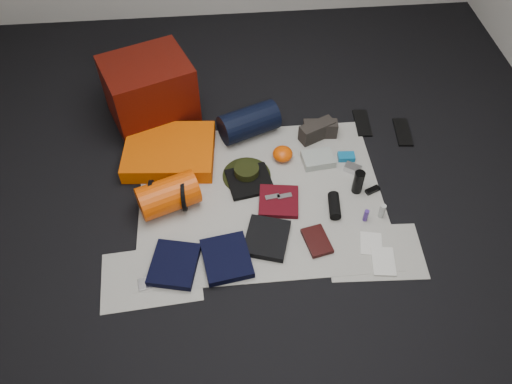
{
  "coord_description": "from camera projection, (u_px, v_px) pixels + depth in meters",
  "views": [
    {
      "loc": [
        -0.22,
        -2.08,
        2.58
      ],
      "look_at": [
        -0.04,
        -0.04,
        0.1
      ],
      "focal_mm": 35.0,
      "sensor_mm": 36.0,
      "label": 1
    }
  ],
  "objects": [
    {
      "name": "orange_stuff_sack",
      "position": [
        283.0,
        154.0,
        3.49
      ],
      "size": [
        0.14,
        0.14,
        0.09
      ],
      "primitive_type": "ellipsoid",
      "rotation": [
        0.0,
        0.0,
        0.01
      ],
      "color": "#CF4103",
      "rests_on": "newspaper_mat"
    },
    {
      "name": "key_cluster",
      "position": [
        145.0,
        284.0,
        2.88
      ],
      "size": [
        0.09,
        0.09,
        0.01
      ],
      "primitive_type": "cube",
      "rotation": [
        0.0,
        0.0,
        0.19
      ],
      "color": "silver",
      "rests_on": "newspaper_mat"
    },
    {
      "name": "newspaper_sheet_front_right",
      "position": [
        375.0,
        252.0,
        3.04
      ],
      "size": [
        0.6,
        0.43,
        0.0
      ],
      "primitive_type": "cube",
      "rotation": [
        0.0,
        0.0,
        -0.05
      ],
      "color": "beige",
      "rests_on": "floor"
    },
    {
      "name": "red_shirt",
      "position": [
        279.0,
        201.0,
        3.26
      ],
      "size": [
        0.29,
        0.29,
        0.03
      ],
      "primitive_type": "cube",
      "rotation": [
        0.0,
        0.0,
        -0.14
      ],
      "color": "#4A080F",
      "rests_on": "newspaper_mat"
    },
    {
      "name": "tape_roll",
      "position": [
        252.0,
        175.0,
        3.37
      ],
      "size": [
        0.05,
        0.05,
        0.04
      ],
      "primitive_type": "cylinder",
      "color": "white",
      "rests_on": "black_tshirt"
    },
    {
      "name": "flip_flop_left",
      "position": [
        362.0,
        123.0,
        3.76
      ],
      "size": [
        0.12,
        0.29,
        0.02
      ],
      "primitive_type": "cube",
      "rotation": [
        0.0,
        0.0,
        -0.06
      ],
      "color": "black",
      "rests_on": "floor"
    },
    {
      "name": "sack_strap_left",
      "position": [
        152.0,
        197.0,
        3.17
      ],
      "size": [
        0.02,
        0.22,
        0.22
      ],
      "primitive_type": "cylinder",
      "rotation": [
        0.0,
        1.57,
        0.0
      ],
      "color": "black",
      "rests_on": "newspaper_mat"
    },
    {
      "name": "cyan_case",
      "position": [
        346.0,
        157.0,
        3.51
      ],
      "size": [
        0.12,
        0.08,
        0.04
      ],
      "primitive_type": "cube",
      "rotation": [
        0.0,
        0.0,
        -0.07
      ],
      "color": "#0F6395",
      "rests_on": "newspaper_mat"
    },
    {
      "name": "compact_camera",
      "position": [
        353.0,
        169.0,
        3.44
      ],
      "size": [
        0.13,
        0.12,
        0.04
      ],
      "primitive_type": "cube",
      "rotation": [
        0.0,
        0.0,
        -0.58
      ],
      "color": "silver",
      "rests_on": "newspaper_mat"
    },
    {
      "name": "navy_duffel",
      "position": [
        249.0,
        122.0,
        3.6
      ],
      "size": [
        0.47,
        0.36,
        0.22
      ],
      "primitive_type": "cylinder",
      "rotation": [
        0.0,
        1.57,
        0.38
      ],
      "color": "black",
      "rests_on": "newspaper_mat"
    },
    {
      "name": "floor",
      "position": [
        261.0,
        197.0,
        3.32
      ],
      "size": [
        4.5,
        4.5,
        0.02
      ],
      "primitive_type": "cube",
      "color": "black",
      "rests_on": "ground"
    },
    {
      "name": "boonie_crown",
      "position": [
        247.0,
        171.0,
        3.39
      ],
      "size": [
        0.17,
        0.17,
        0.08
      ],
      "primitive_type": "cylinder",
      "color": "black",
      "rests_on": "boonie_brim"
    },
    {
      "name": "trousers_navy_a",
      "position": [
        174.0,
        264.0,
        2.95
      ],
      "size": [
        0.33,
        0.35,
        0.05
      ],
      "primitive_type": "cube",
      "rotation": [
        0.0,
        0.0,
        -0.23
      ],
      "color": "black",
      "rests_on": "newspaper_mat"
    },
    {
      "name": "sack_strap_right",
      "position": [
        184.0,
        195.0,
        3.18
      ],
      "size": [
        0.02,
        0.22,
        0.22
      ],
      "primitive_type": "cylinder",
      "rotation": [
        0.0,
        1.57,
        0.0
      ],
      "color": "black",
      "rests_on": "newspaper_mat"
    },
    {
      "name": "hiking_boot_left",
      "position": [
        317.0,
        131.0,
        3.61
      ],
      "size": [
        0.28,
        0.2,
        0.13
      ],
      "primitive_type": "cube",
      "rotation": [
        0.0,
        0.0,
        0.43
      ],
      "color": "#292420",
      "rests_on": "newspaper_mat"
    },
    {
      "name": "speaker",
      "position": [
        334.0,
        206.0,
        3.21
      ],
      "size": [
        0.09,
        0.2,
        0.07
      ],
      "primitive_type": "cylinder",
      "rotation": [
        1.57,
        0.0,
        -0.11
      ],
      "color": "black",
      "rests_on": "newspaper_mat"
    },
    {
      "name": "red_cabinet",
      "position": [
        150.0,
        91.0,
        3.63
      ],
      "size": [
        0.72,
        0.67,
        0.49
      ],
      "primitive_type": "cube",
      "rotation": [
        0.0,
        0.0,
        0.37
      ],
      "color": "#490C05",
      "rests_on": "floor"
    },
    {
      "name": "newspaper_mat",
      "position": [
        261.0,
        196.0,
        3.31
      ],
      "size": [
        1.6,
        1.3,
        0.01
      ],
      "primitive_type": "cube",
      "color": "beige",
      "rests_on": "floor"
    },
    {
      "name": "trousers_navy_b",
      "position": [
        227.0,
        258.0,
        2.97
      ],
      "size": [
        0.32,
        0.35,
        0.05
      ],
      "primitive_type": "cube",
      "rotation": [
        0.0,
        0.0,
        0.15
      ],
      "color": "black",
      "rests_on": "newspaper_mat"
    },
    {
      "name": "newspaper_sheet_front_left",
      "position": [
        151.0,
        277.0,
        2.93
      ],
      "size": [
        0.61,
        0.44,
        0.0
      ],
      "primitive_type": "cube",
      "rotation": [
        0.0,
        0.0,
        0.07
      ],
      "color": "beige",
      "rests_on": "floor"
    },
    {
      "name": "map_printout",
      "position": [
        371.0,
        244.0,
        3.07
      ],
      "size": [
        0.16,
        0.19,
        0.01
      ],
      "primitive_type": "cube",
      "rotation": [
        0.0,
        0.0,
        -0.21
      ],
      "color": "beige",
      "rests_on": "newspaper_mat"
    },
    {
      "name": "energy_bar_a",
      "position": [
        272.0,
        197.0,
        3.25
      ],
      "size": [
        0.1,
        0.05,
        0.01
      ],
      "primitive_type": "cube",
      "rotation": [
        0.0,
        0.0,
        0.14
      ],
      "color": "silver",
      "rests_on": "red_shirt"
    },
    {
      "name": "stuff_sack",
      "position": [
        168.0,
        195.0,
        3.17
      ],
      "size": [
        0.43,
        0.34,
        0.22
      ],
      "primitive_type": "cylinder",
      "rotation": [
        0.0,
        1.57,
        0.36
      ],
      "color": "#CF4103",
      "rests_on": "newspaper_mat"
    },
    {
      "name": "hiking_boot_right",
      "position": [
        320.0,
        129.0,
        3.63
      ],
      "size": [
        0.25,
        0.11,
        0.12
      ],
      "primitive_type": "cube",
      "rotation": [
        0.0,
        0.0,
        -0.07
      ],
      "color": "#292420",
      "rests_on": "newspaper_mat"
    },
    {
      "name": "toiletry_purple",
      "position": [
        366.0,
        215.0,
        3.15
      ],
      "size": [
        0.04,
        0.04,
        0.09
      ],
      "primitive_type": "cylinder",
      "rotation": [
        0.0,
        0.0,
        -0.4
      ],
      "color": "#402579",
      "rests_on": "newspaper_mat"
    },
    {
      "name": "map_booklet",
      "position": [
        383.0,
        261.0,
        2.98
      ],
      "size": [
        0.16,
        0.21,
        0.01
      ],
      "primitive_type": "cube",
      "rotation": [
        0.0,
        0.0,
        -0.13
      ],
      "color": "beige",
      "rests_on": "newspaper_mat"
    },
    {
      "name": "energy_bar_b",
      "position": [
        285.0,
        196.0,
        3.26
      ],
      "size": [
        0.1,
        0.05,
        0.01
      ],
      "primitive_type": "cube",
      "rotation": [
        0.0,
        0.0,
        0.14
      ],
      "color": "silver",
      "rests_on": "red_shirt"
    },
    {
      "name": "sunglasses",
      "position": [
        372.0,
        190.0,
        3.33
      ],
      "size": [
        0.11,
        0.08,
        0.02
      ],
      "primitive_type": "cube",
      "rotation": [
        0.0,
        0.0,
        0.41
      ],
      "color": "black",
      "rests_on": "newspaper_mat"
    },
    {
      "name": "first_aid_pouch",
      "position": [
        318.0,
        159.0,
        3.49
      ],
      "size": [
        0.23,
        0.18,
        0.05
      ],
      "primitive_type": "cube",
      "rotation": [
        0.0,
        0.0,
        0.11
      ],
      "color": "gray",
      "rests_on": "newspaper_mat"
    },
    {
      "name": "paperback_book",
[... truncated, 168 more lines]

